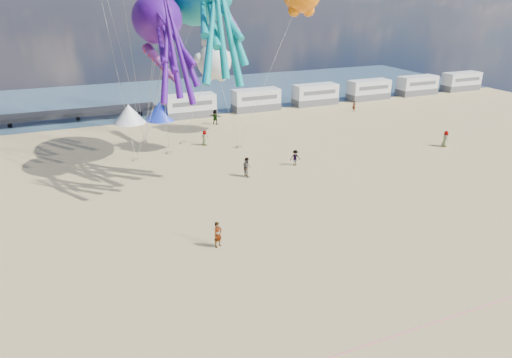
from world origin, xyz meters
name	(u,v)px	position (x,y,z in m)	size (l,w,h in m)	color
ground	(280,296)	(0.00, 0.00, 0.00)	(120.00, 120.00, 0.00)	#D2B879
water	(128,99)	(0.00, 55.00, 0.02)	(120.00, 120.00, 0.00)	#39586D
motorhome_0	(190,106)	(6.00, 40.00, 1.50)	(6.60, 2.50, 3.00)	silver
motorhome_1	(256,100)	(15.50, 40.00, 1.50)	(6.60, 2.50, 3.00)	silver
motorhome_2	(315,95)	(25.00, 40.00, 1.50)	(6.60, 2.50, 3.00)	silver
motorhome_3	(369,90)	(34.50, 40.00, 1.50)	(6.60, 2.50, 3.00)	silver
motorhome_4	(417,85)	(44.00, 40.00, 1.50)	(6.60, 2.50, 3.00)	silver
motorhome_5	(461,81)	(53.50, 40.00, 1.50)	(6.60, 2.50, 3.00)	silver
tent_white	(129,114)	(-2.00, 40.00, 1.20)	(4.00, 4.00, 2.40)	white
tent_blue	(160,111)	(2.00, 40.00, 1.20)	(4.00, 4.00, 2.40)	#1933CC
rope_line	(328,358)	(0.00, -5.00, 0.02)	(0.03, 0.03, 34.00)	#F2338C
standing_person	(218,235)	(-1.42, 6.27, 0.88)	(0.64, 0.42, 1.75)	tan
beachgoer_0	(445,139)	(27.74, 16.84, 0.86)	(0.63, 0.41, 1.73)	#7F6659
beachgoer_1	(247,167)	(4.90, 17.04, 0.89)	(0.87, 0.57, 1.78)	#7F6659
beachgoer_2	(295,158)	(10.20, 17.89, 0.76)	(0.74, 0.58, 1.53)	#7F6659
beachgoer_4	(215,117)	(7.86, 35.14, 0.93)	(1.09, 0.46, 1.87)	#7F6659
beachgoer_5	(354,106)	(27.73, 33.90, 0.76)	(1.42, 0.45, 1.53)	#7F6659
beachgoer_6	(205,138)	(4.12, 27.31, 0.83)	(0.60, 0.40, 1.65)	#7F6659
sandbag_a	(136,160)	(-3.62, 25.12, 0.11)	(0.50, 0.35, 0.22)	gray
sandbag_b	(169,153)	(-0.11, 26.00, 0.11)	(0.50, 0.35, 0.22)	gray
sandbag_c	(239,147)	(7.18, 25.01, 0.11)	(0.50, 0.35, 0.22)	gray
sandbag_d	(183,142)	(2.08, 28.85, 0.11)	(0.50, 0.35, 0.22)	gray
sandbag_e	(145,142)	(-1.76, 30.79, 0.11)	(0.50, 0.35, 0.22)	gray
kite_octopus_purple	(157,19)	(-1.52, 20.07, 13.39)	(3.83, 8.93, 10.20)	#420D7F
kite_panda	(214,62)	(4.56, 24.55, 9.20)	(4.04, 3.80, 5.70)	silver
windsock_mid	(227,15)	(6.66, 26.30, 13.35)	(1.00, 6.87, 6.87)	red
windsock_right	(162,66)	(-1.68, 18.50, 9.92)	(0.90, 5.14, 5.14)	red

